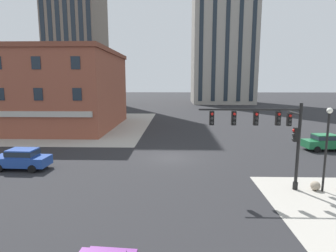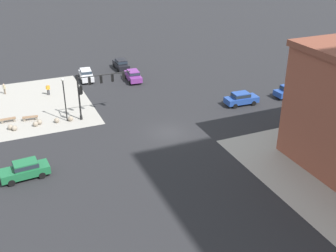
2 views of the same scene
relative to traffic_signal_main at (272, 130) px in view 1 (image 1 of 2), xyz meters
name	(u,v)px [view 1 (image 1 of 2)]	position (x,y,z in m)	size (l,w,h in m)	color
ground_plane	(171,158)	(-6.67, 7.20, -3.95)	(320.00, 320.00, 0.00)	#262628
sidewalk_far_corner	(53,124)	(-26.67, 27.20, -3.95)	(32.00, 32.00, 0.02)	#A8A399
traffic_signal_main	(272,130)	(0.00, 0.00, 0.00)	(6.59, 2.09, 5.71)	black
bollard_sphere_curb_a	(315,186)	(2.94, -0.26, -3.64)	(0.61, 0.61, 0.61)	gray
street_lamp_corner_near	(327,140)	(3.33, -0.41, -0.54)	(0.36, 0.36, 5.44)	black
car_main_northbound_near	(22,158)	(-18.63, 3.52, -3.03)	(4.47, 2.04, 1.68)	#23479E
car_main_mid	(325,142)	(9.23, 10.59, -3.03)	(4.52, 2.13, 1.68)	#1E6B3D
storefront_block_near_corner	(39,89)	(-27.45, 24.88, 1.89)	(24.05, 19.82, 11.66)	brown
residential_tower_skyline_right	(223,10)	(8.81, 75.82, 25.67)	(19.55, 18.37, 59.19)	#9E998E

